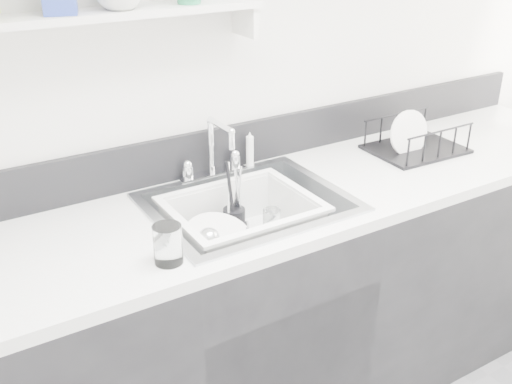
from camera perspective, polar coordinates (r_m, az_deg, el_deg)
counter_run at (r=2.21m, az=-0.69°, el=-11.77°), size 3.20×0.62×0.92m
backsplash at (r=2.17m, az=-4.81°, el=3.86°), size 3.20×0.02×0.16m
sink at (r=2.01m, az=-0.75°, el=-3.34°), size 0.64×0.52×0.20m
faucet at (r=2.13m, az=-4.14°, el=2.93°), size 0.26×0.18×0.23m
side_sprayer at (r=2.21m, az=-0.59°, el=4.08°), size 0.03×0.03×0.14m
wall_shelf at (r=1.85m, az=-14.49°, el=15.83°), size 1.00×0.16×0.12m
wash_tub at (r=1.98m, az=-1.34°, el=-3.26°), size 0.56×0.50×0.18m
plate_stack at (r=1.96m, az=-3.36°, el=-5.30°), size 0.28×0.28×0.11m
utensil_cup at (r=2.07m, az=-2.11°, el=-2.59°), size 0.08×0.08×0.26m
ladle at (r=1.95m, az=-2.36°, el=-4.96°), size 0.31×0.24×0.08m
tumbler_in_tub at (r=2.08m, az=1.50°, el=-2.82°), size 0.07×0.07×0.09m
tumbler_counter at (r=1.64m, az=-8.40°, el=-4.95°), size 0.09×0.09×0.11m
dish_rack at (r=2.45m, az=15.08°, el=5.23°), size 0.37×0.29×0.13m
bowl_small at (r=2.01m, az=2.73°, el=-4.70°), size 0.15×0.15×0.04m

